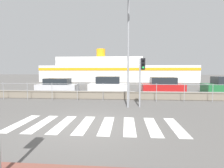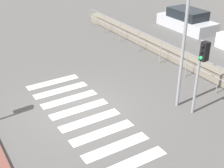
# 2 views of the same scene
# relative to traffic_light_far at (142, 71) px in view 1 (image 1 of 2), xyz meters

# --- Properties ---
(ground_plane) EXTENTS (160.00, 160.00, 0.00)m
(ground_plane) POSITION_rel_traffic_light_far_xyz_m (-2.56, -3.59, -2.13)
(ground_plane) COLOR #565451
(crosswalk) EXTENTS (6.75, 2.40, 0.01)m
(crosswalk) POSITION_rel_traffic_light_far_xyz_m (-2.13, -3.59, -2.13)
(crosswalk) COLOR silver
(crosswalk) RESTS_ON ground_plane
(seawall) EXTENTS (20.99, 0.55, 0.55)m
(seawall) POSITION_rel_traffic_light_far_xyz_m (-2.56, 2.82, -1.85)
(seawall) COLOR slate
(seawall) RESTS_ON ground_plane
(harbor_fence) EXTENTS (18.93, 0.04, 1.27)m
(harbor_fence) POSITION_rel_traffic_light_far_xyz_m (-2.56, 1.95, -1.30)
(harbor_fence) COLOR gray
(harbor_fence) RESTS_ON ground_plane
(traffic_light_far) EXTENTS (0.34, 0.32, 2.90)m
(traffic_light_far) POSITION_rel_traffic_light_far_xyz_m (0.00, 0.00, 0.00)
(traffic_light_far) COLOR gray
(traffic_light_far) RESTS_ON ground_plane
(streetlamp) EXTENTS (0.32, 1.36, 6.57)m
(streetlamp) POSITION_rel_traffic_light_far_xyz_m (-0.80, -0.39, 1.92)
(streetlamp) COLOR gray
(streetlamp) RESTS_ON ground_plane
(ferry_boat) EXTENTS (29.46, 8.68, 6.54)m
(ferry_boat) POSITION_rel_traffic_light_far_xyz_m (-3.27, 25.65, -0.11)
(ferry_boat) COLOR white
(ferry_boat) RESTS_ON ground_plane
(parked_car_silver) EXTENTS (4.15, 1.79, 1.35)m
(parked_car_silver) POSITION_rel_traffic_light_far_xyz_m (-8.00, 7.15, -1.55)
(parked_car_silver) COLOR #BCBCC1
(parked_car_silver) RESTS_ON ground_plane
(parked_car_white) EXTENTS (3.85, 1.86, 1.56)m
(parked_car_white) POSITION_rel_traffic_light_far_xyz_m (-2.72, 7.15, -1.47)
(parked_car_white) COLOR silver
(parked_car_white) RESTS_ON ground_plane
(parked_car_red) EXTENTS (4.01, 1.84, 1.50)m
(parked_car_red) POSITION_rel_traffic_light_far_xyz_m (2.73, 7.15, -1.49)
(parked_car_red) COLOR #B21919
(parked_car_red) RESTS_ON ground_plane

